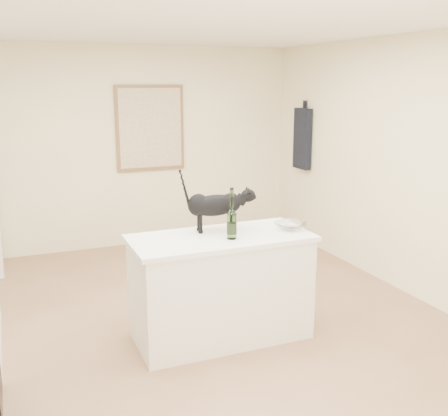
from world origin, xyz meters
TOP-DOWN VIEW (x-y plane):
  - floor at (0.00, 0.00)m, footprint 5.50×5.50m
  - ceiling at (0.00, 0.00)m, footprint 5.50×5.50m
  - wall_back at (0.00, 2.75)m, footprint 4.50×0.00m
  - wall_right at (2.25, 0.00)m, footprint 0.00×5.50m
  - island_base at (0.10, -0.20)m, footprint 1.44×0.67m
  - island_top at (0.10, -0.20)m, footprint 1.50×0.70m
  - artwork_frame at (0.30, 2.72)m, footprint 0.90×0.03m
  - artwork_canvas at (0.30, 2.70)m, footprint 0.82×0.00m
  - hanging_garment at (2.19, 2.05)m, footprint 0.08×0.34m
  - black_cat at (0.11, -0.05)m, footprint 0.59×0.27m
  - wine_bottle at (0.15, -0.31)m, footprint 0.10×0.10m
  - glass_bowl at (0.73, -0.25)m, footprint 0.33×0.33m

SIDE VIEW (x-z plane):
  - floor at x=0.00m, z-range 0.00..0.00m
  - island_base at x=0.10m, z-range 0.00..0.86m
  - island_top at x=0.10m, z-range 0.86..0.90m
  - glass_bowl at x=0.73m, z-range 0.90..0.96m
  - wine_bottle at x=0.15m, z-range 0.90..1.27m
  - black_cat at x=0.11m, z-range 0.90..1.30m
  - wall_back at x=0.00m, z-range -0.95..3.55m
  - wall_right at x=2.25m, z-range -1.45..4.05m
  - hanging_garment at x=2.19m, z-range 1.00..1.80m
  - artwork_frame at x=0.30m, z-range 1.00..2.10m
  - artwork_canvas at x=0.30m, z-range 1.04..2.06m
  - ceiling at x=0.00m, z-range 2.60..2.60m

